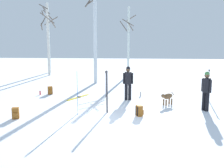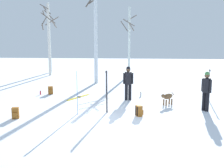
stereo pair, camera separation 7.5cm
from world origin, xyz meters
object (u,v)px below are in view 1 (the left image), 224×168
(ski_pair_lying_0, at_px, (78,97))
(birch_tree_2, at_px, (95,24))
(dog, at_px, (167,97))
(ski_pair_planted_0, at_px, (107,92))
(backpack_1, at_px, (139,111))
(birch_tree_3, at_px, (128,40))
(person_1, at_px, (128,81))
(backpack_2, at_px, (50,90))
(birch_tree_1, at_px, (48,38))
(ski_poles_0, at_px, (106,83))
(ski_poles_1, at_px, (209,83))
(birch_tree_0, at_px, (48,36))
(person_0, at_px, (206,88))
(ski_pair_planted_1, at_px, (77,93))
(water_bottle_0, at_px, (40,93))
(water_bottle_1, at_px, (141,94))
(backpack_0, at_px, (16,113))

(ski_pair_lying_0, height_order, birch_tree_2, birch_tree_2)
(dog, height_order, birch_tree_2, birch_tree_2)
(dog, bearing_deg, birch_tree_2, 125.58)
(ski_pair_planted_0, height_order, backpack_1, ski_pair_planted_0)
(backpack_1, height_order, birch_tree_2, birch_tree_2)
(dog, distance_m, birch_tree_2, 8.07)
(backpack_1, distance_m, birch_tree_3, 11.82)
(person_1, xyz_separation_m, backpack_2, (-4.36, 1.08, -0.77))
(person_1, relative_size, ski_pair_planted_0, 0.96)
(person_1, relative_size, birch_tree_1, 0.30)
(dog, bearing_deg, ski_poles_0, 154.86)
(ski_pair_lying_0, bearing_deg, ski_poles_1, 1.27)
(ski_poles_0, bearing_deg, birch_tree_0, 122.06)
(dog, distance_m, birch_tree_3, 10.10)
(person_0, distance_m, dog, 1.86)
(ski_pair_lying_0, distance_m, birch_tree_0, 11.25)
(ski_pair_planted_1, height_order, ski_poles_0, ski_pair_planted_1)
(person_1, height_order, water_bottle_0, person_1)
(ski_pair_planted_0, relative_size, birch_tree_2, 0.23)
(birch_tree_0, height_order, birch_tree_1, birch_tree_0)
(ski_poles_0, xyz_separation_m, birch_tree_1, (-5.52, 7.94, 2.31))
(ski_pair_planted_0, distance_m, water_bottle_1, 3.70)
(backpack_2, bearing_deg, birch_tree_3, 60.94)
(backpack_0, bearing_deg, backpack_1, 8.32)
(person_0, distance_m, birch_tree_1, 14.54)
(backpack_0, bearing_deg, backpack_2, 90.27)
(ski_poles_1, distance_m, birch_tree_0, 15.04)
(ski_pair_planted_1, bearing_deg, birch_tree_2, 92.27)
(ski_poles_0, xyz_separation_m, water_bottle_0, (-3.69, 0.33, -0.64))
(ski_pair_planted_0, distance_m, backpack_2, 4.95)
(ski_pair_lying_0, height_order, backpack_1, backpack_1)
(birch_tree_0, bearing_deg, person_0, -48.43)
(backpack_1, distance_m, birch_tree_2, 9.11)
(ski_poles_0, bearing_deg, backpack_0, -127.94)
(dog, bearing_deg, ski_pair_lying_0, 164.47)
(ski_pair_planted_0, relative_size, backpack_2, 4.06)
(backpack_0, bearing_deg, water_bottle_0, 96.96)
(backpack_1, relative_size, backpack_2, 1.00)
(backpack_2, bearing_deg, birch_tree_1, 107.54)
(water_bottle_1, bearing_deg, person_0, -44.91)
(dog, distance_m, ski_poles_0, 3.38)
(ski_pair_planted_0, height_order, backpack_0, ski_pair_planted_0)
(birch_tree_2, bearing_deg, birch_tree_1, 141.25)
(ski_poles_0, relative_size, birch_tree_0, 0.23)
(backpack_0, relative_size, water_bottle_0, 1.92)
(water_bottle_0, bearing_deg, ski_poles_1, -2.30)
(birch_tree_3, bearing_deg, backpack_2, -119.06)
(birch_tree_1, bearing_deg, ski_pair_planted_0, -61.64)
(water_bottle_0, height_order, water_bottle_1, water_bottle_1)
(person_0, xyz_separation_m, backpack_2, (-7.74, 2.85, -0.77))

